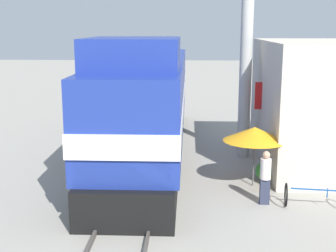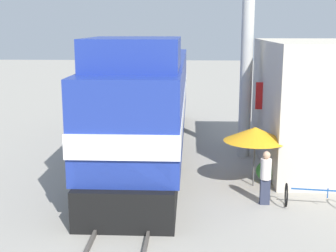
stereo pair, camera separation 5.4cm
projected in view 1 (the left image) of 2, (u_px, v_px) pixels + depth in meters
name	position (u px, v px, depth m)	size (l,w,h in m)	color
ground_plane	(140.00, 178.00, 17.29)	(120.00, 120.00, 0.00)	gray
rail_near	(121.00, 176.00, 17.31)	(0.08, 39.71, 0.15)	#4C4742
rail_far	(160.00, 177.00, 17.25)	(0.08, 39.71, 0.15)	#4C4742
locomotive	(147.00, 105.00, 19.77)	(3.13, 16.62, 5.16)	black
utility_pole	(246.00, 56.00, 19.40)	(1.80, 0.51, 8.52)	#B2B2AD
vendor_umbrella	(255.00, 134.00, 16.13)	(2.17, 2.17, 2.12)	#4C4C4C
billboard_sign	(276.00, 102.00, 19.15)	(1.77, 0.12, 3.28)	#595959
shrub_cluster	(265.00, 171.00, 17.04)	(0.70, 0.70, 0.70)	#388C38
person_bystander	(265.00, 176.00, 14.64)	(0.34, 0.34, 1.73)	#2D3347
bicycle	(316.00, 196.00, 14.43)	(1.95, 0.97, 0.74)	black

